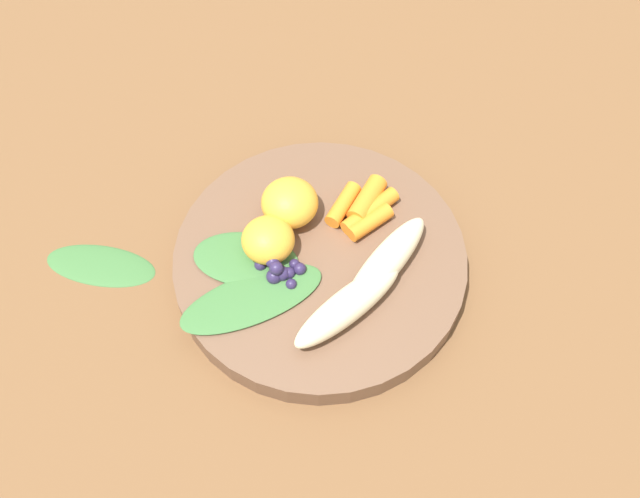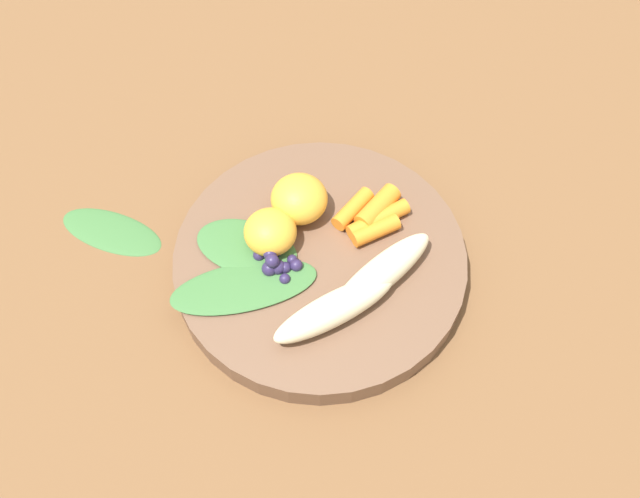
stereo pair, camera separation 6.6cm
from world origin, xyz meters
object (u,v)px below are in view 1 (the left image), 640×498
(banana_peeled_left, at_px, (386,263))
(kale_leaf_stray, at_px, (100,264))
(bowl, at_px, (320,262))
(banana_peeled_right, at_px, (348,305))
(orange_segment_near, at_px, (268,240))

(banana_peeled_left, bearing_deg, kale_leaf_stray, 122.60)
(bowl, relative_size, banana_peeled_left, 2.29)
(banana_peeled_right, bearing_deg, orange_segment_near, 96.77)
(bowl, relative_size, orange_segment_near, 5.59)
(bowl, bearing_deg, kale_leaf_stray, 22.14)
(kale_leaf_stray, bearing_deg, banana_peeled_left, -173.61)
(bowl, distance_m, orange_segment_near, 0.06)
(orange_segment_near, relative_size, kale_leaf_stray, 0.45)
(orange_segment_near, xyz_separation_m, kale_leaf_stray, (0.15, 0.07, -0.04))
(orange_segment_near, bearing_deg, kale_leaf_stray, 23.45)
(bowl, bearing_deg, banana_peeled_right, 134.99)
(bowl, bearing_deg, orange_segment_near, 17.61)
(banana_peeled_left, bearing_deg, banana_peeled_right, 178.21)
(kale_leaf_stray, bearing_deg, orange_segment_near, -168.71)
(banana_peeled_left, height_order, orange_segment_near, orange_segment_near)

